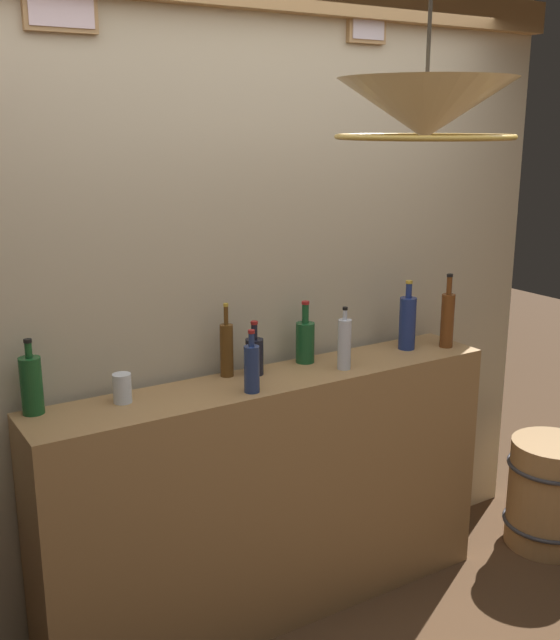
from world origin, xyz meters
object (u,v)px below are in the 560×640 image
object	(u,v)px
wooden_barrel	(549,493)
liquor_bottle_scotch	(227,349)
liquor_bottle_gin	(305,341)
liquor_bottle_rum	(407,322)
pendant_lamp	(426,111)
liquor_bottle_sherry	(31,384)
glass_tumbler_rocks	(122,388)
liquor_bottle_whiskey	(344,344)
liquor_bottle_bourbon	(254,355)
liquor_bottle_tequila	(447,319)
liquor_bottle_rye	(252,368)

from	to	relation	value
wooden_barrel	liquor_bottle_scotch	bearing A→B (deg)	166.51
liquor_bottle_gin	liquor_bottle_rum	bearing A→B (deg)	-8.94
pendant_lamp	liquor_bottle_sherry	bearing A→B (deg)	140.57
liquor_bottle_scotch	pendant_lamp	size ratio (longest dim) A/B	0.56
liquor_bottle_gin	liquor_bottle_scotch	bearing A→B (deg)	177.96
liquor_bottle_rum	pendant_lamp	bearing A→B (deg)	-130.21
liquor_bottle_sherry	glass_tumbler_rocks	bearing A→B (deg)	-11.51
liquor_bottle_scotch	glass_tumbler_rocks	bearing A→B (deg)	-172.35
liquor_bottle_sherry	liquor_bottle_whiskey	size ratio (longest dim) A/B	1.03
liquor_bottle_scotch	liquor_bottle_whiskey	world-z (taller)	liquor_bottle_scotch
liquor_bottle_gin	liquor_bottle_rum	distance (m)	0.50
liquor_bottle_scotch	liquor_bottle_sherry	world-z (taller)	liquor_bottle_scotch
liquor_bottle_sherry	liquor_bottle_rum	bearing A→B (deg)	-3.20
liquor_bottle_bourbon	liquor_bottle_sherry	bearing A→B (deg)	177.41
liquor_bottle_tequila	liquor_bottle_gin	size ratio (longest dim) A/B	1.27
liquor_bottle_tequila	liquor_bottle_gin	distance (m)	0.69
liquor_bottle_rum	pendant_lamp	world-z (taller)	pendant_lamp
liquor_bottle_whiskey	glass_tumbler_rocks	bearing A→B (deg)	173.06
liquor_bottle_tequila	pendant_lamp	xyz separation A→B (m)	(-0.80, -0.67, 0.89)
liquor_bottle_rye	liquor_bottle_whiskey	world-z (taller)	liquor_bottle_whiskey
glass_tumbler_rocks	liquor_bottle_sherry	bearing A→B (deg)	168.49
liquor_bottle_gin	liquor_bottle_whiskey	xyz separation A→B (m)	(0.09, -0.16, 0.01)
liquor_bottle_rye	liquor_bottle_scotch	world-z (taller)	liquor_bottle_scotch
liquor_bottle_bourbon	glass_tumbler_rocks	distance (m)	0.57
liquor_bottle_tequila	glass_tumbler_rocks	xyz separation A→B (m)	(-1.50, 0.10, -0.08)
liquor_bottle_rye	liquor_bottle_gin	xyz separation A→B (m)	(0.37, 0.20, -0.00)
liquor_bottle_sherry	liquor_bottle_bourbon	xyz separation A→B (m)	(0.87, -0.04, -0.03)
pendant_lamp	liquor_bottle_rye	bearing A→B (deg)	112.06
liquor_bottle_rye	liquor_bottle_scotch	bearing A→B (deg)	87.99
liquor_bottle_rum	wooden_barrel	bearing A→B (deg)	-21.89
liquor_bottle_scotch	wooden_barrel	bearing A→B (deg)	-13.49
liquor_bottle_sherry	liquor_bottle_rum	world-z (taller)	liquor_bottle_rum
liquor_bottle_rye	glass_tumbler_rocks	size ratio (longest dim) A/B	2.24
liquor_bottle_bourbon	wooden_barrel	distance (m)	1.74
liquor_bottle_rye	liquor_bottle_rum	bearing A→B (deg)	8.04
liquor_bottle_rye	liquor_bottle_tequila	bearing A→B (deg)	2.86
liquor_bottle_rum	glass_tumbler_rocks	xyz separation A→B (m)	(-1.32, 0.03, -0.07)
liquor_bottle_rye	glass_tumbler_rocks	world-z (taller)	liquor_bottle_rye
liquor_bottle_rye	liquor_bottle_rum	xyz separation A→B (m)	(0.87, 0.12, 0.03)
glass_tumbler_rocks	liquor_bottle_scotch	bearing A→B (deg)	7.65
liquor_bottle_scotch	glass_tumbler_rocks	distance (m)	0.47
liquor_bottle_whiskey	pendant_lamp	size ratio (longest dim) A/B	0.49
liquor_bottle_gin	wooden_barrel	world-z (taller)	liquor_bottle_gin
wooden_barrel	liquor_bottle_rye	bearing A→B (deg)	174.07
liquor_bottle_scotch	liquor_bottle_rum	xyz separation A→B (m)	(0.86, -0.09, 0.01)
wooden_barrel	liquor_bottle_rum	bearing A→B (deg)	158.11
wooden_barrel	liquor_bottle_sherry	bearing A→B (deg)	170.82
liquor_bottle_tequila	liquor_bottle_gin	bearing A→B (deg)	167.47
liquor_bottle_gin	liquor_bottle_scotch	xyz separation A→B (m)	(-0.37, 0.01, 0.02)
liquor_bottle_sherry	liquor_bottle_bourbon	distance (m)	0.87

